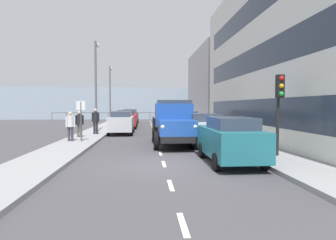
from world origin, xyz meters
name	(u,v)px	position (x,y,z in m)	size (l,w,h in m)	color
ground_plane	(154,134)	(0.00, -11.25, 0.00)	(80.00, 80.00, 0.00)	#423F44
sidewalk_left	(213,133)	(-4.49, -11.25, 0.07)	(2.18, 42.93, 0.15)	gray
sidewalk_right	(93,134)	(4.49, -11.25, 0.07)	(2.18, 42.93, 0.15)	gray
road_centreline_markings	(154,134)	(0.00, -11.29, 0.00)	(0.12, 39.57, 0.01)	silver
building_terrace	(321,54)	(-10.02, -6.63, 5.28)	(8.93, 21.62, 10.55)	silver
building_far_block	(232,87)	(-10.04, -24.89, 4.46)	(8.92, 13.62, 8.92)	#B7B2B7
sea_horizon	(150,103)	(0.00, -35.71, 2.50)	(80.00, 0.80, 5.00)	#8C9EAD
seawall_railing	(150,114)	(0.00, -32.11, 0.92)	(28.08, 0.08, 1.20)	#4C5156
truck_vintage_blue	(174,124)	(-0.83, -4.82, 1.18)	(2.17, 5.64, 2.43)	black
car_teal_kerbside_near	(230,139)	(-2.45, -0.05, 0.89)	(1.80, 3.96, 1.72)	#1E6670
car_white_kerbside_1	(202,128)	(-2.45, -5.40, 0.90)	(1.92, 4.37, 1.72)	white
car_black_kerbside_2	(186,122)	(-2.45, -11.75, 0.90)	(1.80, 4.22, 1.72)	black
car_grey_kerbside_3	(178,119)	(-2.45, -16.85, 0.90)	(1.89, 4.59, 1.72)	slate
car_silver_oppositeside_0	(122,122)	(2.45, -11.53, 0.89)	(1.81, 3.99, 1.72)	#B7BABF
car_red_oppositeside_1	(127,119)	(2.45, -17.42, 0.90)	(1.97, 4.64, 1.72)	#B21E1E
car_maroon_oppositeside_2	(130,116)	(2.45, -24.43, 0.90)	(1.88, 4.61, 1.72)	maroon
pedestrian_in_dark_coat	(70,124)	(4.87, -6.20, 1.12)	(0.53, 0.34, 1.66)	#383342
pedestrian_near_railing	(80,122)	(4.83, -8.29, 1.12)	(0.53, 0.34, 1.65)	#4C473D
pedestrian_couple_a	(96,119)	(4.16, -10.23, 1.20)	(0.53, 0.34, 1.78)	black
traffic_light_near	(279,97)	(-4.59, -0.64, 2.47)	(0.28, 0.41, 3.20)	black
lamp_post_promenade	(96,79)	(4.36, -11.87, 4.18)	(0.32, 1.14, 6.81)	#59595B
lamp_post_far	(110,90)	(4.46, -21.47, 3.88)	(0.32, 1.14, 6.23)	#59595B
street_sign	(81,114)	(4.24, -5.99, 1.68)	(0.50, 0.07, 2.25)	#4C4C4C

